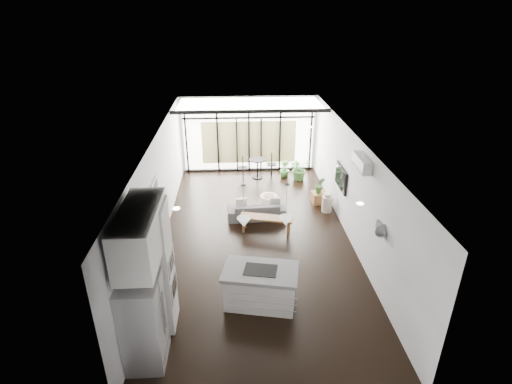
{
  "coord_description": "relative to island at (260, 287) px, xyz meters",
  "views": [
    {
      "loc": [
        -0.54,
        -9.24,
        5.77
      ],
      "look_at": [
        0.0,
        0.3,
        1.25
      ],
      "focal_mm": 28.0,
      "sensor_mm": 36.0,
      "label": 1
    }
  ],
  "objects": [
    {
      "name": "sofa",
      "position": [
        0.14,
        3.74,
        -0.09
      ],
      "size": [
        1.72,
        0.58,
        0.67
      ],
      "primitive_type": "imported",
      "rotation": [
        0.0,
        0.0,
        3.19
      ],
      "color": "#505053",
      "rests_on": "floor"
    },
    {
      "name": "plant_crate",
      "position": [
        2.19,
        4.63,
        0.04
      ],
      "size": [
        0.29,
        0.53,
        0.24
      ],
      "primitive_type": "imported",
      "rotation": [
        0.0,
        0.0,
        0.0
      ],
      "color": "#3B6F30",
      "rests_on": "crate"
    },
    {
      "name": "wall_left",
      "position": [
        -2.43,
        2.57,
        0.98
      ],
      "size": [
        0.02,
        10.0,
        2.8
      ],
      "primitive_type": "cube",
      "color": "silver",
      "rests_on": "ground"
    },
    {
      "name": "pendant_right",
      "position": [
        0.47,
        -0.08,
        1.6
      ],
      "size": [
        0.26,
        0.26,
        0.18
      ],
      "primitive_type": "cone",
      "color": "white",
      "rests_on": "ceiling"
    },
    {
      "name": "skylight",
      "position": [
        0.07,
        6.57,
        2.35
      ],
      "size": [
        4.7,
        1.9,
        0.06
      ],
      "primitive_type": "cube",
      "color": "white",
      "rests_on": "ceiling"
    },
    {
      "name": "ceiling",
      "position": [
        0.07,
        2.57,
        2.38
      ],
      "size": [
        5.0,
        10.0,
        0.0
      ],
      "primitive_type": "cube",
      "color": "white",
      "rests_on": "ground"
    },
    {
      "name": "milk_can",
      "position": [
        2.3,
        4.0,
        -0.12
      ],
      "size": [
        0.33,
        0.33,
        0.61
      ],
      "primitive_type": "cylinder",
      "rotation": [
        0.0,
        0.0,
        -0.06
      ],
      "color": "beige",
      "rests_on": "floor"
    },
    {
      "name": "fridge",
      "position": [
        -2.09,
        -1.38,
        0.43
      ],
      "size": [
        0.66,
        0.82,
        1.7
      ],
      "primitive_type": "cube",
      "color": "#A7A7AC",
      "rests_on": "floor"
    },
    {
      "name": "neighbour_building",
      "position": [
        0.07,
        7.52,
        0.68
      ],
      "size": [
        3.5,
        0.02,
        1.6
      ],
      "primitive_type": "cube",
      "color": "#D1BE85",
      "rests_on": "ground"
    },
    {
      "name": "upper_cabinets",
      "position": [
        -2.05,
        -0.93,
        1.93
      ],
      "size": [
        0.62,
        1.75,
        0.86
      ],
      "primitive_type": "cube",
      "color": "silver",
      "rests_on": "wall_left"
    },
    {
      "name": "pendant_left",
      "position": [
        -0.33,
        -0.08,
        1.6
      ],
      "size": [
        0.26,
        0.26,
        0.18
      ],
      "primitive_type": "cone",
      "color": "white",
      "rests_on": "ceiling"
    },
    {
      "name": "wall_right",
      "position": [
        2.57,
        2.57,
        0.98
      ],
      "size": [
        0.02,
        10.0,
        2.8
      ],
      "primitive_type": "cube",
      "color": "silver",
      "rests_on": "ground"
    },
    {
      "name": "plant_med",
      "position": [
        1.34,
        6.77,
        -0.24
      ],
      "size": [
        0.65,
        0.73,
        0.36
      ],
      "primitive_type": "imported",
      "rotation": [
        0.0,
        0.0,
        -0.58
      ],
      "color": "#3B6F30",
      "rests_on": "floor"
    },
    {
      "name": "console_bench",
      "position": [
        0.36,
        2.9,
        -0.19
      ],
      "size": [
        1.5,
        0.7,
        0.47
      ],
      "primitive_type": "cube",
      "rotation": [
        0.0,
        0.0,
        -0.24
      ],
      "color": "brown",
      "rests_on": "floor"
    },
    {
      "name": "bistro_set",
      "position": [
        0.34,
        6.75,
        -0.05
      ],
      "size": [
        1.67,
        1.02,
        0.75
      ],
      "primitive_type": "cube",
      "rotation": [
        0.0,
        0.0,
        0.28
      ],
      "color": "black",
      "rests_on": "floor"
    },
    {
      "name": "island",
      "position": [
        0.0,
        0.0,
        0.0
      ],
      "size": [
        1.69,
        1.2,
        0.84
      ],
      "primitive_type": "cube",
      "rotation": [
        0.0,
        0.0,
        -0.2
      ],
      "color": "silver",
      "rests_on": "floor"
    },
    {
      "name": "tv",
      "position": [
        2.53,
        3.57,
        0.88
      ],
      "size": [
        0.05,
        1.1,
        0.65
      ],
      "primitive_type": "cube",
      "color": "black",
      "rests_on": "wall_right"
    },
    {
      "name": "appliance_column",
      "position": [
        -2.04,
        -0.48,
        0.91
      ],
      "size": [
        0.69,
        0.72,
        2.66
      ],
      "primitive_type": "cube",
      "color": "silver",
      "rests_on": "floor"
    },
    {
      "name": "floor",
      "position": [
        0.07,
        2.57,
        -0.42
      ],
      "size": [
        5.0,
        10.0,
        0.0
      ],
      "primitive_type": "cube",
      "color": "black",
      "rests_on": "ground"
    },
    {
      "name": "framed_art",
      "position": [
        -2.4,
        2.07,
        1.13
      ],
      "size": [
        0.04,
        0.7,
        0.9
      ],
      "primitive_type": "cube",
      "color": "black",
      "rests_on": "wall_left"
    },
    {
      "name": "wall_back",
      "position": [
        0.07,
        7.57,
        0.98
      ],
      "size": [
        5.0,
        0.02,
        2.8
      ],
      "primitive_type": "cube",
      "color": "silver",
      "rests_on": "ground"
    },
    {
      "name": "crate",
      "position": [
        2.19,
        4.63,
        -0.25
      ],
      "size": [
        0.48,
        0.48,
        0.34
      ],
      "primitive_type": "cube",
      "rotation": [
        0.0,
        0.0,
        0.08
      ],
      "color": "brown",
      "rests_on": "floor"
    },
    {
      "name": "plant_tall",
      "position": [
        1.85,
        6.51,
        -0.1
      ],
      "size": [
        0.99,
        1.04,
        0.64
      ],
      "primitive_type": "imported",
      "rotation": [
        0.0,
        0.0,
        0.37
      ],
      "color": "#3B6F30",
      "rests_on": "floor"
    },
    {
      "name": "pouf",
      "position": [
        0.54,
        4.32,
        -0.2
      ],
      "size": [
        0.56,
        0.56,
        0.43
      ],
      "primitive_type": "cylinder",
      "rotation": [
        0.0,
        0.0,
        0.03
      ],
      "color": "beige",
      "rests_on": "floor"
    },
    {
      "name": "glazing",
      "position": [
        0.07,
        7.45,
        0.98
      ],
      "size": [
        5.0,
        0.2,
        2.8
      ],
      "primitive_type": "cube",
      "color": "black",
      "rests_on": "ground"
    },
    {
      "name": "wall_front",
      "position": [
        0.07,
        -2.43,
        0.98
      ],
      "size": [
        5.0,
        0.02,
        2.8
      ],
      "primitive_type": "cube",
      "color": "silver",
      "rests_on": "ground"
    },
    {
      "name": "cooktop",
      "position": [
        -0.0,
        0.0,
        0.43
      ],
      "size": [
        0.75,
        0.57,
        0.01
      ],
      "primitive_type": "cube",
      "rotation": [
        0.0,
        0.0,
        -0.2
      ],
      "color": "black",
      "rests_on": "island"
    },
    {
      "name": "ac_unit",
      "position": [
        2.45,
        1.77,
        2.03
      ],
      "size": [
        0.22,
        0.9,
        0.3
      ],
      "primitive_type": "cube",
      "color": "silver",
      "rests_on": "wall_right"
    }
  ]
}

